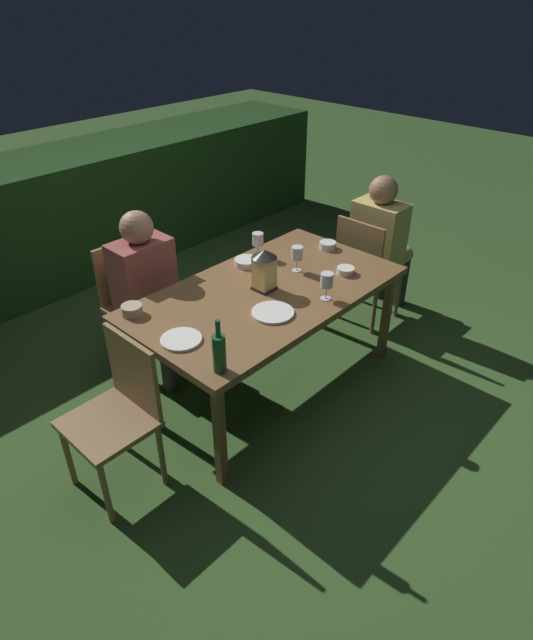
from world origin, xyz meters
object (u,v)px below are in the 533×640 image
object	(u,v)px
wine_glass_a	(258,240)
bowl_olives	(346,270)
dining_table	(266,298)
bowl_bread	(132,310)
chair_side_right_a	(136,299)
green_bottle_on_table	(219,352)
wine_glass_b	(327,281)
plate_b	(273,313)
plate_a	(181,339)
chair_head_far	(365,266)
wine_glass_c	(297,254)
bowl_salad	(247,262)
person_in_rust	(150,289)
chair_head_near	(119,409)
person_in_mustard	(382,239)
lantern_centerpiece	(264,268)
bowl_dip	(328,245)

from	to	relation	value
wine_glass_a	bowl_olives	bearing A→B (deg)	-71.20
dining_table	bowl_bread	world-z (taller)	bowl_bread
chair_side_right_a	green_bottle_on_table	distance (m)	1.34
wine_glass_b	plate_b	bearing A→B (deg)	161.16
wine_glass_b	plate_a	bearing A→B (deg)	161.70
green_bottle_on_table	wine_glass_b	xyz separation A→B (m)	(0.90, 0.05, 0.01)
chair_head_far	wine_glass_c	xyz separation A→B (m)	(-0.78, 0.03, 0.36)
dining_table	bowl_salad	distance (m)	0.37
dining_table	person_in_rust	distance (m)	0.77
chair_head_far	wine_glass_a	world-z (taller)	wine_glass_a
wine_glass_b	plate_a	world-z (taller)	wine_glass_b
person_in_rust	bowl_olives	distance (m)	1.27
green_bottle_on_table	wine_glass_a	world-z (taller)	green_bottle_on_table
green_bottle_on_table	bowl_salad	distance (m)	1.14
chair_head_near	bowl_salad	size ratio (longest dim) A/B	5.39
person_in_rust	chair_head_near	distance (m)	1.00
person_in_mustard	wine_glass_c	world-z (taller)	person_in_mustard
chair_head_far	person_in_mustard	distance (m)	0.25
dining_table	wine_glass_a	distance (m)	0.51
wine_glass_a	dining_table	bearing A→B (deg)	-129.88
wine_glass_a	wine_glass_b	distance (m)	0.71
chair_head_near	person_in_rust	bearing A→B (deg)	42.98
chair_head_far	lantern_centerpiece	xyz separation A→B (m)	(-1.11, 0.02, 0.39)
chair_head_far	plate_b	bearing A→B (deg)	-170.56
green_bottle_on_table	wine_glass_c	bearing A→B (deg)	21.22
chair_head_near	lantern_centerpiece	bearing A→B (deg)	0.96
wine_glass_c	bowl_bread	xyz separation A→B (m)	(-1.05, 0.33, -0.09)
chair_head_far	bowl_salad	size ratio (longest dim) A/B	5.39
chair_side_right_a	bowl_dip	distance (m)	1.38
chair_side_right_a	bowl_salad	world-z (taller)	chair_side_right_a
bowl_dip	wine_glass_a	bearing A→B (deg)	147.05
plate_a	lantern_centerpiece	bearing A→B (deg)	4.92
lantern_centerpiece	person_in_rust	bearing A→B (deg)	120.58
wine_glass_c	bowl_dip	world-z (taller)	wine_glass_c
chair_head_near	wine_glass_a	size ratio (longest dim) A/B	5.15
lantern_centerpiece	bowl_olives	distance (m)	0.58
dining_table	bowl_dip	distance (m)	0.74
chair_head_near	plate_b	distance (m)	0.99
person_in_rust	lantern_centerpiece	distance (m)	0.79
person_in_mustard	wine_glass_a	size ratio (longest dim) A/B	6.80
green_bottle_on_table	plate_a	distance (m)	0.35
plate_b	bowl_olives	distance (m)	0.68
wine_glass_a	plate_b	size ratio (longest dim) A/B	0.69
chair_head_near	bowl_salad	distance (m)	1.33
dining_table	wine_glass_c	size ratio (longest dim) A/B	10.15
person_in_rust	wine_glass_b	xyz separation A→B (m)	(0.55, -1.00, 0.21)
plate_a	bowl_olives	xyz separation A→B (m)	(1.21, -0.18, 0.02)
wine_glass_c	green_bottle_on_table	bearing A→B (deg)	-158.78
person_in_mustard	green_bottle_on_table	size ratio (longest dim) A/B	3.96
plate_b	wine_glass_b	bearing A→B (deg)	-18.84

